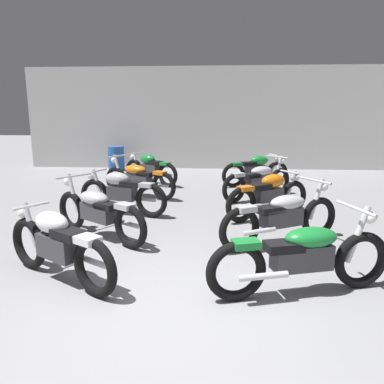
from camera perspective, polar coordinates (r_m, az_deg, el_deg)
ground_plane at (r=3.79m, az=-3.69°, el=-19.30°), size 60.00×60.00×0.00m
back_wall at (r=13.47m, az=1.99°, el=11.34°), size 12.93×0.24×3.60m
motorcycle_left_row_0 at (r=4.66m, az=-20.10°, el=-7.64°), size 1.72×1.15×0.88m
motorcycle_left_row_1 at (r=6.06m, az=-14.38°, el=-2.86°), size 1.84×1.33×0.97m
motorcycle_left_row_2 at (r=7.40m, az=-10.87°, el=0.04°), size 1.91×0.75×0.88m
motorcycle_left_row_3 at (r=8.94m, az=-8.33°, el=2.15°), size 1.95×1.18×0.97m
motorcycle_left_row_4 at (r=10.46m, az=-6.51°, el=3.67°), size 1.70×1.18×0.88m
motorcycle_right_row_0 at (r=4.26m, az=16.83°, el=-9.41°), size 2.12×0.87×0.97m
motorcycle_right_row_1 at (r=5.76m, az=13.85°, el=-3.61°), size 1.95×1.18×0.97m
motorcycle_right_row_2 at (r=7.17m, az=11.86°, el=-0.38°), size 1.70×1.18×0.88m
motorcycle_right_row_3 at (r=8.76m, az=10.28°, el=1.88°), size 1.75×1.46×0.97m
motorcycle_right_row_4 at (r=10.27m, az=9.90°, el=3.42°), size 1.89×0.78×0.88m
oil_drum at (r=13.25m, az=-11.67°, el=5.12°), size 0.59×0.59×0.85m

